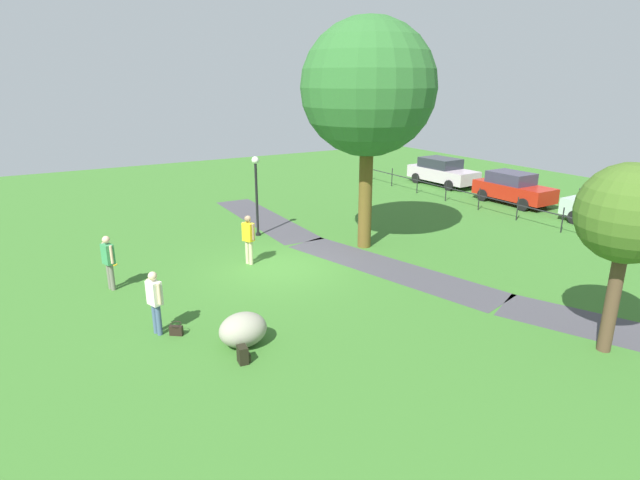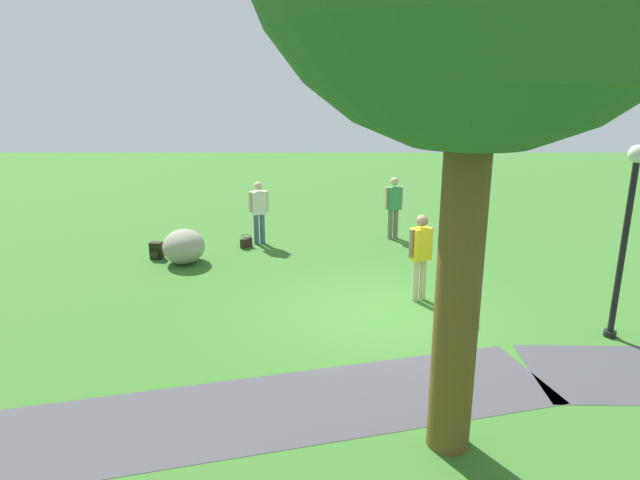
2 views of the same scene
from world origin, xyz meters
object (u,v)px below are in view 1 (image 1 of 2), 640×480
(lamp_post, at_px, (256,187))
(frisbee_on_grass, at_px, (113,265))
(parked_hatchback_blue, at_px, (616,209))
(passerby_on_path, at_px, (248,236))
(parked_sedan_grey, at_px, (513,188))
(lawn_boulder, at_px, (243,330))
(backpack_by_boulder, at_px, (243,355))
(man_near_boulder, at_px, (108,259))
(handbag_on_grass, at_px, (176,330))
(young_tree_near_path, at_px, (628,215))
(parked_suv_orange, at_px, (442,171))
(large_shade_tree, at_px, (368,89))
(woman_with_handbag, at_px, (155,299))

(lamp_post, bearing_deg, frisbee_on_grass, -83.32)
(frisbee_on_grass, xyz_separation_m, parked_hatchback_blue, (5.97, 18.86, 0.80))
(passerby_on_path, bearing_deg, parked_sedan_grey, 95.56)
(lawn_boulder, bearing_deg, backpack_by_boulder, -23.00)
(lawn_boulder, relative_size, parked_hatchback_blue, 0.29)
(man_near_boulder, bearing_deg, handbag_on_grass, 12.45)
(young_tree_near_path, height_order, parked_hatchback_blue, young_tree_near_path)
(handbag_on_grass, xyz_separation_m, backpack_by_boulder, (2.02, 0.91, 0.05))
(handbag_on_grass, bearing_deg, parked_suv_orange, 119.44)
(man_near_boulder, distance_m, parked_hatchback_blue, 19.62)
(lawn_boulder, relative_size, passerby_on_path, 0.74)
(lawn_boulder, height_order, backpack_by_boulder, lawn_boulder)
(backpack_by_boulder, xyz_separation_m, parked_hatchback_blue, (-2.04, 17.50, 0.61))
(backpack_by_boulder, xyz_separation_m, parked_sedan_grey, (-7.21, 17.41, 0.61))
(large_shade_tree, distance_m, lamp_post, 5.70)
(woman_with_handbag, relative_size, parked_suv_orange, 0.37)
(man_near_boulder, distance_m, handbag_on_grass, 3.99)
(lamp_post, distance_m, woman_with_handbag, 8.46)
(large_shade_tree, bearing_deg, young_tree_near_path, 1.90)
(woman_with_handbag, xyz_separation_m, parked_suv_orange, (-10.22, 19.00, -0.13))
(lawn_boulder, xyz_separation_m, parked_suv_orange, (-11.80, 17.42, 0.41))
(lawn_boulder, xyz_separation_m, backpack_by_boulder, (0.74, -0.31, -0.20))
(parked_suv_orange, relative_size, parked_hatchback_blue, 1.01)
(backpack_by_boulder, relative_size, parked_hatchback_blue, 0.09)
(woman_with_handbag, xyz_separation_m, parked_sedan_grey, (-4.89, 18.68, -0.13))
(young_tree_near_path, height_order, passerby_on_path, young_tree_near_path)
(young_tree_near_path, distance_m, frisbee_on_grass, 14.95)
(lamp_post, height_order, handbag_on_grass, lamp_post)
(parked_suv_orange, bearing_deg, frisbee_on_grass, -76.66)
(lawn_boulder, bearing_deg, handbag_on_grass, -136.23)
(woman_with_handbag, xyz_separation_m, backpack_by_boulder, (2.32, 1.27, -0.74))
(lamp_post, relative_size, backpack_by_boulder, 7.86)
(parked_suv_orange, distance_m, parked_hatchback_blue, 10.50)
(parked_suv_orange, bearing_deg, man_near_boulder, -71.02)
(handbag_on_grass, xyz_separation_m, parked_hatchback_blue, (-0.02, 18.41, 0.67))
(parked_sedan_grey, relative_size, parked_hatchback_blue, 0.93)
(lawn_boulder, relative_size, parked_sedan_grey, 0.32)
(large_shade_tree, xyz_separation_m, man_near_boulder, (-0.48, -8.80, -4.70))
(large_shade_tree, relative_size, passerby_on_path, 4.76)
(backpack_by_boulder, bearing_deg, passerby_on_path, 155.59)
(lawn_boulder, relative_size, woman_with_handbag, 0.77)
(woman_with_handbag, height_order, parked_sedan_grey, woman_with_handbag)
(woman_with_handbag, height_order, frisbee_on_grass, woman_with_handbag)
(parked_hatchback_blue, bearing_deg, young_tree_near_path, -60.44)
(young_tree_near_path, bearing_deg, passerby_on_path, -153.51)
(woman_with_handbag, xyz_separation_m, frisbee_on_grass, (-5.69, -0.09, -0.92))
(handbag_on_grass, height_order, parked_sedan_grey, parked_sedan_grey)
(parked_hatchback_blue, bearing_deg, parked_suv_orange, 178.73)
(large_shade_tree, distance_m, parked_hatchback_blue, 11.98)
(passerby_on_path, relative_size, parked_suv_orange, 0.39)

